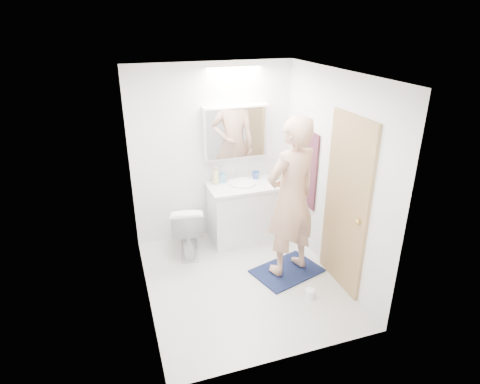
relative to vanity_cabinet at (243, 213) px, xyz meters
name	(u,v)px	position (x,y,z in m)	size (l,w,h in m)	color
floor	(243,281)	(-0.33, -0.96, -0.39)	(2.50, 2.50, 0.00)	silver
ceiling	(243,74)	(-0.33, -0.96, 2.01)	(2.50, 2.50, 0.00)	white
wall_back	(213,154)	(-0.33, 0.29, 0.81)	(2.50, 2.50, 0.00)	white
wall_front	(293,247)	(-0.33, -2.21, 0.81)	(2.50, 2.50, 0.00)	white
wall_left	(139,202)	(-1.43, -0.96, 0.81)	(2.50, 2.50, 0.00)	white
wall_right	(333,177)	(0.77, -0.96, 0.81)	(2.50, 2.50, 0.00)	white
vanity_cabinet	(243,213)	(0.00, 0.00, 0.00)	(0.90, 0.55, 0.78)	white
countertop	(243,186)	(0.00, 0.00, 0.41)	(0.95, 0.58, 0.04)	silver
sink_basin	(242,183)	(0.00, 0.03, 0.45)	(0.36, 0.36, 0.03)	white
faucet	(238,174)	(0.00, 0.22, 0.51)	(0.02, 0.02, 0.16)	#B5B4B9
medicine_cabinet	(236,132)	(-0.03, 0.21, 1.11)	(0.88, 0.14, 0.70)	white
mirror_panel	(238,133)	(-0.03, 0.13, 1.11)	(0.84, 0.01, 0.66)	silver
toilet	(188,228)	(-0.81, -0.11, -0.03)	(0.40, 0.71, 0.72)	white
bath_rug	(287,271)	(0.25, -0.96, -0.38)	(0.80, 0.55, 0.02)	#162146
person	(291,198)	(0.25, -0.96, 0.61)	(0.70, 0.46, 1.91)	tan
door	(346,205)	(0.75, -1.31, 0.61)	(0.04, 0.80, 2.00)	tan
door_knob	(358,222)	(0.71, -1.61, 0.56)	(0.06, 0.06, 0.06)	gold
towel	(308,169)	(0.74, -0.41, 0.71)	(0.02, 0.42, 1.00)	#131D3E
towel_hook	(310,130)	(0.73, -0.41, 1.23)	(0.02, 0.02, 0.07)	silver
soap_bottle_a	(216,175)	(-0.34, 0.15, 0.55)	(0.10, 0.10, 0.25)	#CBC283
soap_bottle_b	(223,176)	(-0.23, 0.18, 0.52)	(0.08, 0.08, 0.18)	#5D9EC9
toothbrush_cup	(256,175)	(0.24, 0.16, 0.48)	(0.11, 0.11, 0.10)	#3A5FAE
toilet_paper_roll	(310,294)	(0.28, -1.50, -0.34)	(0.11, 0.11, 0.10)	white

